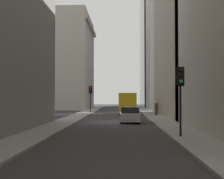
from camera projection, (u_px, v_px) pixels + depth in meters
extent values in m
plane|color=#302D30|center=(115.00, 122.00, 28.01)|extent=(135.00, 135.00, 0.00)
cube|color=gray|center=(67.00, 121.00, 28.16)|extent=(90.00, 2.20, 0.14)
cube|color=gray|center=(163.00, 121.00, 27.87)|extent=(90.00, 2.20, 0.14)
cube|color=#B7B2A5|center=(173.00, 34.00, 58.55)|extent=(12.12, 10.00, 29.15)
cube|color=gray|center=(204.00, 30.00, 36.03)|extent=(19.79, 10.00, 20.76)
cube|color=#B7B2A5|center=(65.00, 63.00, 59.82)|extent=(16.60, 10.00, 18.15)
cube|color=#9C978C|center=(91.00, 28.00, 59.82)|extent=(16.60, 0.50, 0.60)
cube|color=yellow|center=(127.00, 103.00, 39.69)|extent=(4.60, 2.25, 2.60)
cube|color=#38383D|center=(127.00, 105.00, 42.88)|extent=(1.90, 2.25, 1.90)
cube|color=black|center=(127.00, 101.00, 42.89)|extent=(1.92, 2.09, 0.64)
cylinder|color=black|center=(134.00, 110.00, 42.83)|extent=(0.88, 0.28, 0.88)
cylinder|color=black|center=(120.00, 110.00, 42.89)|extent=(0.88, 0.28, 0.88)
cylinder|color=black|center=(135.00, 112.00, 38.23)|extent=(0.88, 0.28, 0.88)
cylinder|color=black|center=(120.00, 112.00, 38.29)|extent=(0.88, 0.28, 0.88)
cube|color=#B7BABF|center=(130.00, 117.00, 27.70)|extent=(4.30, 1.78, 0.70)
cube|color=black|center=(130.00, 110.00, 27.52)|extent=(2.10, 1.58, 0.54)
cylinder|color=black|center=(137.00, 118.00, 29.02)|extent=(0.64, 0.22, 0.64)
cylinder|color=black|center=(121.00, 118.00, 29.07)|extent=(0.64, 0.22, 0.64)
cylinder|color=black|center=(139.00, 120.00, 26.32)|extent=(0.64, 0.22, 0.64)
cylinder|color=black|center=(121.00, 120.00, 26.37)|extent=(0.64, 0.22, 0.64)
cylinder|color=black|center=(180.00, 110.00, 16.82)|extent=(0.12, 0.12, 2.92)
cube|color=black|center=(180.00, 76.00, 16.86)|extent=(0.28, 0.32, 0.90)
cube|color=black|center=(180.00, 76.00, 17.02)|extent=(0.03, 0.52, 1.10)
sphere|color=black|center=(181.00, 71.00, 16.71)|extent=(0.20, 0.20, 0.20)
sphere|color=black|center=(181.00, 76.00, 16.70)|extent=(0.20, 0.20, 0.20)
sphere|color=green|center=(181.00, 81.00, 16.69)|extent=(0.20, 0.20, 0.20)
cylinder|color=black|center=(90.00, 102.00, 42.83)|extent=(0.12, 0.12, 2.81)
cube|color=black|center=(90.00, 89.00, 42.88)|extent=(0.28, 0.32, 0.90)
cube|color=black|center=(91.00, 89.00, 43.03)|extent=(0.03, 0.52, 1.10)
sphere|color=red|center=(90.00, 87.00, 42.73)|extent=(0.20, 0.20, 0.20)
sphere|color=black|center=(90.00, 89.00, 42.72)|extent=(0.20, 0.20, 0.20)
sphere|color=black|center=(90.00, 91.00, 42.71)|extent=(0.20, 0.20, 0.20)
cylinder|color=#33333D|center=(157.00, 112.00, 36.13)|extent=(0.16, 0.16, 0.84)
cylinder|color=#33333D|center=(156.00, 112.00, 36.13)|extent=(0.16, 0.16, 0.84)
cube|color=#4C3828|center=(156.00, 106.00, 36.15)|extent=(0.26, 0.44, 0.59)
sphere|color=beige|center=(156.00, 102.00, 36.16)|extent=(0.22, 0.22, 0.22)
cylinder|color=#999EA3|center=(152.00, 117.00, 31.96)|extent=(0.07, 0.07, 0.20)
cylinder|color=#999EA3|center=(152.00, 115.00, 31.96)|extent=(0.03, 0.03, 0.07)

